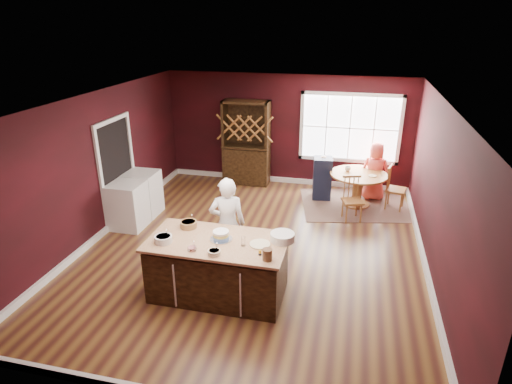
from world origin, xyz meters
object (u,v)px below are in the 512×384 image
Objects in this scene: kitchen_island at (218,269)px; chair_east at (396,188)px; washer at (128,206)px; hutch at (246,143)px; chair_south at (353,199)px; chair_north at (372,174)px; toddler at (326,164)px; dryer at (143,193)px; dining_table at (358,183)px; layer_cake at (221,235)px; baker at (227,224)px; high_chair at (322,177)px; seated_woman at (375,171)px.

chair_east reaches higher than kitchen_island.
hutch is at bearing 60.31° from washer.
washer is (-4.34, -1.34, -0.01)m from chair_south.
hutch is at bearing 131.05° from chair_south.
kitchen_island is at bearing -80.70° from hutch.
chair_north reaches higher than toddler.
dryer is at bearing 119.51° from chair_east.
toddler reaches higher than dining_table.
layer_cake reaches higher than kitchen_island.
kitchen_island is 2.11× the size of chair_north.
dining_table is at bearing 103.46° from chair_east.
chair_north is (2.30, 4.66, 0.04)m from kitchen_island.
dining_table is at bearing -139.92° from baker.
chair_east reaches higher than chair_south.
kitchen_island is at bearing -117.04° from dining_table.
chair_north is (-0.50, 0.77, -0.01)m from chair_east.
toddler is (0.05, 0.12, 0.30)m from high_chair.
kitchen_island is 1.51× the size of seated_woman.
baker is at bearing -117.72° from high_chair.
high_chair is (-0.72, 1.03, 0.04)m from chair_south.
dining_table is 0.60m from seated_woman.
high_chair reaches higher than toddler.
kitchen_island is 4.79m from chair_east.
seated_woman is at bearing 5.43° from toddler.
chair_east is 0.47× the size of hutch.
chair_north is 1.04× the size of washer.
kitchen_island is 3.61m from chair_south.
chair_south is at bearing -146.93° from baker.
chair_north is 1.19m from toddler.
baker is at bearing -148.25° from chair_south.
washer is (-5.24, -2.15, -0.03)m from chair_east.
hutch is 2.24× the size of washer.
baker reaches higher than chair_north.
chair_east is 0.73× the size of seated_woman.
layer_cake is 4.36m from toddler.
high_chair reaches higher than washer.
baker is at bearing -34.41° from dryer.
high_chair is 1.10× the size of washer.
kitchen_island is 2.16× the size of chair_south.
kitchen_island is 1.99× the size of high_chair.
layer_cake is at bearing -43.10° from dryer.
toddler is at bearing 26.80° from dryer.
chair_south is (1.85, 3.03, -0.52)m from layer_cake.
washer is at bearing 22.89° from chair_north.
layer_cake is (0.12, -0.71, 0.18)m from baker.
baker reaches higher than chair_south.
high_chair reaches higher than dryer.
chair_south is at bearing 67.05° from chair_north.
toddler is at bearing 90.88° from chair_east.
chair_east is 5.66m from washer.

